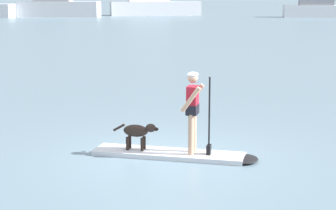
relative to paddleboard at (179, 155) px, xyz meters
name	(u,v)px	position (x,y,z in m)	size (l,w,h in m)	color
ground_plane	(169,156)	(-0.22, 0.06, -0.05)	(400.00, 400.00, 0.00)	slate
paddleboard	(179,155)	(0.00, 0.00, 0.00)	(3.51, 1.57, 0.10)	silver
person_paddler	(193,107)	(0.28, -0.07, 1.03)	(0.66, 0.56, 1.70)	tan
dog	(138,132)	(-0.87, 0.23, 0.44)	(0.98, 0.37, 0.58)	#2D231E
moored_boat_far_starboard	(58,4)	(-13.21, 65.51, 1.58)	(10.42, 4.04, 11.18)	silver
moored_boat_center	(154,3)	(-0.98, 69.36, 1.58)	(12.36, 4.45, 10.97)	silver
moored_boat_far_port	(320,6)	(19.81, 63.22, 1.41)	(9.52, 3.57, 11.66)	white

